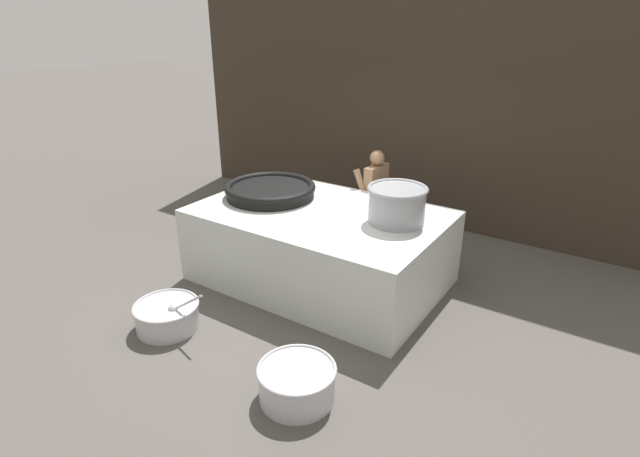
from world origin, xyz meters
TOP-DOWN VIEW (x-y plane):
  - ground_plane at (0.00, 0.00)m, footprint 60.00×60.00m
  - back_wall at (0.00, 2.73)m, footprint 8.54×0.24m
  - hearth_platform at (0.00, 0.00)m, footprint 3.04×1.98m
  - giant_wok_near at (-0.84, 0.07)m, footprint 1.21×1.21m
  - stock_pot at (0.94, 0.18)m, footprint 0.70×0.70m
  - cook at (0.12, 1.25)m, footprint 0.36×0.55m
  - prep_bowl_vegetables at (-0.79, -1.86)m, footprint 0.93×0.72m
  - prep_bowl_meat at (1.05, -1.96)m, footprint 0.72×0.72m

SIDE VIEW (x-z plane):
  - ground_plane at x=0.00m, z-range 0.00..0.00m
  - prep_bowl_vegetables at x=-0.79m, z-range -0.13..0.46m
  - prep_bowl_meat at x=1.05m, z-range 0.02..0.35m
  - hearth_platform at x=0.00m, z-range 0.00..0.97m
  - cook at x=0.12m, z-range 0.06..1.54m
  - giant_wok_near at x=-0.84m, z-range 0.97..1.15m
  - stock_pot at x=0.94m, z-range 0.98..1.41m
  - back_wall at x=0.00m, z-range 0.00..4.34m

